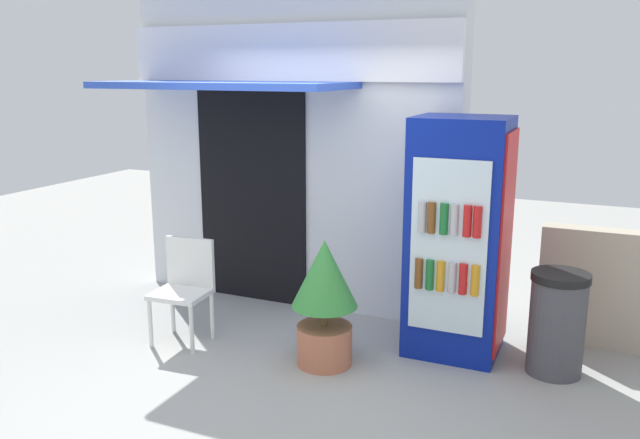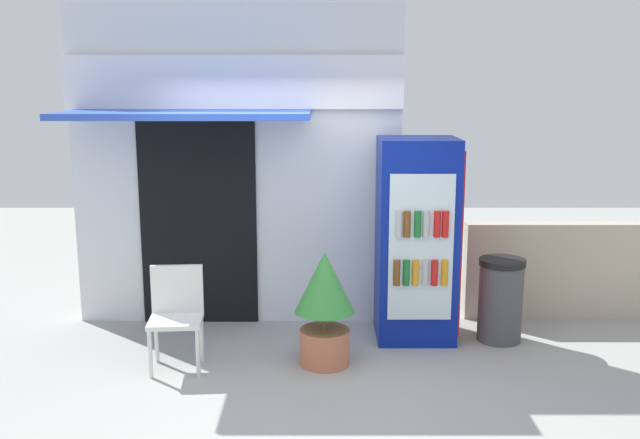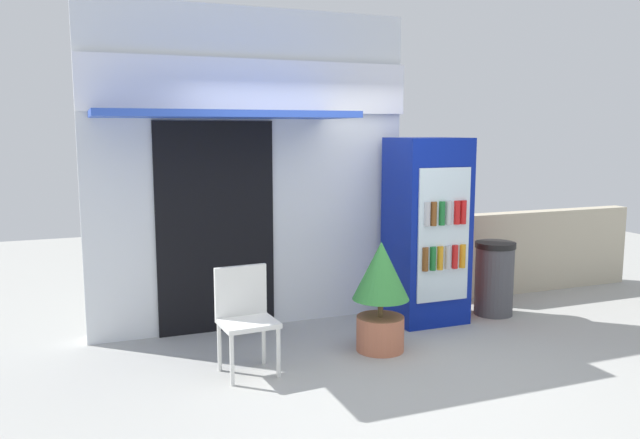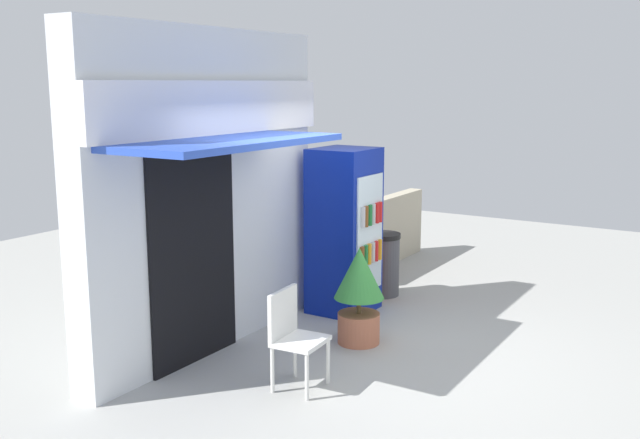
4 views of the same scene
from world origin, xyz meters
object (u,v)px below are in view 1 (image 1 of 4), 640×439
object	(u,v)px
potted_plant_near_shop	(324,295)
drink_cooler	(459,238)
trash_bin	(557,323)
plastic_chair	(185,282)

from	to	relation	value
potted_plant_near_shop	drink_cooler	bearing A→B (deg)	37.50
trash_bin	drink_cooler	bearing A→B (deg)	172.73
drink_cooler	plastic_chair	bearing A→B (deg)	-161.79
plastic_chair	trash_bin	bearing A→B (deg)	11.64
plastic_chair	trash_bin	world-z (taller)	plastic_chair
potted_plant_near_shop	trash_bin	distance (m)	1.79
drink_cooler	potted_plant_near_shop	world-z (taller)	drink_cooler
plastic_chair	potted_plant_near_shop	bearing A→B (deg)	1.58
potted_plant_near_shop	plastic_chair	bearing A→B (deg)	-178.42
drink_cooler	plastic_chair	xyz separation A→B (m)	(-2.17, -0.72, -0.45)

